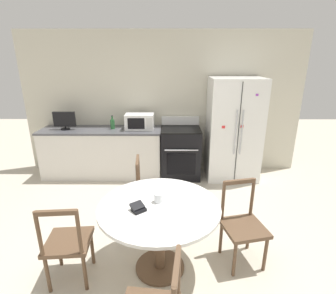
# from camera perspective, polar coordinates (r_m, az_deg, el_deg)

# --- Properties ---
(ground_plane) EXTENTS (14.00, 14.00, 0.00)m
(ground_plane) POSITION_cam_1_polar(r_m,az_deg,el_deg) (3.14, -2.29, -23.89)
(ground_plane) COLOR beige
(back_wall) EXTENTS (5.20, 0.10, 2.60)m
(back_wall) POSITION_cam_1_polar(r_m,az_deg,el_deg) (5.02, -1.17, 9.40)
(back_wall) COLOR beige
(back_wall) RESTS_ON ground_plane
(kitchen_counter) EXTENTS (2.19, 0.64, 0.90)m
(kitchen_counter) POSITION_cam_1_polar(r_m,az_deg,el_deg) (5.05, -14.02, -1.11)
(kitchen_counter) COLOR silver
(kitchen_counter) RESTS_ON ground_plane
(refrigerator) EXTENTS (0.91, 0.71, 1.81)m
(refrigerator) POSITION_cam_1_polar(r_m,az_deg,el_deg) (4.84, 14.05, 3.69)
(refrigerator) COLOR white
(refrigerator) RESTS_ON ground_plane
(oven_range) EXTENTS (0.70, 0.68, 1.08)m
(oven_range) POSITION_cam_1_polar(r_m,az_deg,el_deg) (4.86, 2.73, -1.09)
(oven_range) COLOR black
(oven_range) RESTS_ON ground_plane
(microwave) EXTENTS (0.51, 0.36, 0.28)m
(microwave) POSITION_cam_1_polar(r_m,az_deg,el_deg) (4.78, -6.17, 5.59)
(microwave) COLOR white
(microwave) RESTS_ON kitchen_counter
(countertop_tv) EXTENTS (0.39, 0.16, 0.32)m
(countertop_tv) POSITION_cam_1_polar(r_m,az_deg,el_deg) (5.04, -21.62, 5.49)
(countertop_tv) COLOR black
(countertop_tv) RESTS_ON kitchen_counter
(counter_bottle) EXTENTS (0.08, 0.08, 0.25)m
(counter_bottle) POSITION_cam_1_polar(r_m,az_deg,el_deg) (4.86, -11.99, 4.96)
(counter_bottle) COLOR #2D6B38
(counter_bottle) RESTS_ON kitchen_counter
(dining_table) EXTENTS (1.20, 1.20, 0.77)m
(dining_table) POSITION_cam_1_polar(r_m,az_deg,el_deg) (2.71, -1.89, -15.22)
(dining_table) COLOR white
(dining_table) RESTS_ON ground_plane
(dining_chair_left) EXTENTS (0.45, 0.45, 0.90)m
(dining_chair_left) POSITION_cam_1_polar(r_m,az_deg,el_deg) (2.86, -21.01, -18.96)
(dining_chair_left) COLOR brown
(dining_chair_left) RESTS_ON ground_plane
(dining_chair_far) EXTENTS (0.45, 0.45, 0.90)m
(dining_chair_far) POSITION_cam_1_polar(r_m,az_deg,el_deg) (3.56, -3.81, -9.60)
(dining_chair_far) COLOR brown
(dining_chair_far) RESTS_ON ground_plane
(dining_chair_right) EXTENTS (0.50, 0.50, 0.90)m
(dining_chair_right) POSITION_cam_1_polar(r_m,az_deg,el_deg) (3.02, 15.96, -16.17)
(dining_chair_right) COLOR brown
(dining_chair_right) RESTS_ON ground_plane
(candle_glass) EXTENTS (0.09, 0.09, 0.09)m
(candle_glass) POSITION_cam_1_polar(r_m,az_deg,el_deg) (2.66, -2.11, -11.10)
(candle_glass) COLOR silver
(candle_glass) RESTS_ON dining_table
(wallet) EXTENTS (0.17, 0.17, 0.07)m
(wallet) POSITION_cam_1_polar(r_m,az_deg,el_deg) (2.55, -6.54, -13.03)
(wallet) COLOR black
(wallet) RESTS_ON dining_table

